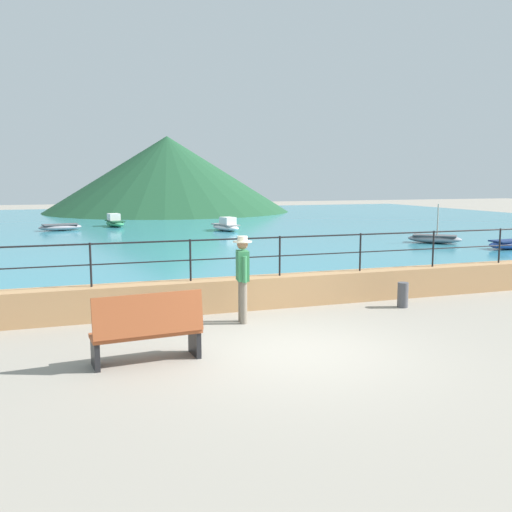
{
  "coord_description": "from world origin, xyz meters",
  "views": [
    {
      "loc": [
        -3.46,
        -8.36,
        2.86
      ],
      "look_at": [
        0.63,
        3.7,
        1.1
      ],
      "focal_mm": 39.02,
      "sensor_mm": 36.0,
      "label": 1
    }
  ],
  "objects_px": {
    "bench_main": "(148,328)",
    "boat_0": "(226,226)",
    "boat_5": "(60,227)",
    "person_walking": "(243,275)",
    "bollard": "(403,295)",
    "boat_2": "(512,244)",
    "boat_1": "(115,222)",
    "boat_3": "(435,239)"
  },
  "relations": [
    {
      "from": "bench_main",
      "to": "boat_2",
      "type": "distance_m",
      "value": 18.54
    },
    {
      "from": "bollard",
      "to": "boat_5",
      "type": "xyz_separation_m",
      "value": [
        -7.48,
        21.88,
        -0.03
      ]
    },
    {
      "from": "boat_2",
      "to": "boat_3",
      "type": "relative_size",
      "value": 1.01
    },
    {
      "from": "boat_3",
      "to": "person_walking",
      "type": "bearing_deg",
      "value": -139.81
    },
    {
      "from": "boat_1",
      "to": "boat_3",
      "type": "distance_m",
      "value": 18.61
    },
    {
      "from": "boat_0",
      "to": "boat_3",
      "type": "distance_m",
      "value": 11.28
    },
    {
      "from": "boat_5",
      "to": "bollard",
      "type": "bearing_deg",
      "value": -71.11
    },
    {
      "from": "bench_main",
      "to": "person_walking",
      "type": "height_order",
      "value": "person_walking"
    },
    {
      "from": "person_walking",
      "to": "boat_0",
      "type": "distance_m",
      "value": 19.61
    },
    {
      "from": "boat_5",
      "to": "person_walking",
      "type": "bearing_deg",
      "value": -80.53
    },
    {
      "from": "bench_main",
      "to": "boat_2",
      "type": "xyz_separation_m",
      "value": [
        15.98,
        9.4,
        -0.3
      ]
    },
    {
      "from": "bollard",
      "to": "bench_main",
      "type": "bearing_deg",
      "value": -161.15
    },
    {
      "from": "bollard",
      "to": "boat_0",
      "type": "bearing_deg",
      "value": 86.5
    },
    {
      "from": "boat_0",
      "to": "boat_5",
      "type": "relative_size",
      "value": 1.01
    },
    {
      "from": "bollard",
      "to": "boat_2",
      "type": "bearing_deg",
      "value": 36.31
    },
    {
      "from": "boat_5",
      "to": "bench_main",
      "type": "bearing_deg",
      "value": -86.36
    },
    {
      "from": "bollard",
      "to": "boat_5",
      "type": "height_order",
      "value": "bollard"
    },
    {
      "from": "person_walking",
      "to": "boat_2",
      "type": "xyz_separation_m",
      "value": [
        13.83,
        7.49,
        -0.72
      ]
    },
    {
      "from": "bench_main",
      "to": "boat_0",
      "type": "height_order",
      "value": "bench_main"
    },
    {
      "from": "bollard",
      "to": "boat_1",
      "type": "distance_m",
      "value": 24.12
    },
    {
      "from": "bench_main",
      "to": "boat_0",
      "type": "relative_size",
      "value": 0.71
    },
    {
      "from": "boat_0",
      "to": "boat_1",
      "type": "distance_m",
      "value": 7.39
    },
    {
      "from": "boat_3",
      "to": "bollard",
      "type": "bearing_deg",
      "value": -129.39
    },
    {
      "from": "boat_1",
      "to": "person_walking",
      "type": "bearing_deg",
      "value": -88.57
    },
    {
      "from": "boat_0",
      "to": "boat_5",
      "type": "xyz_separation_m",
      "value": [
        -8.64,
        3.04,
        -0.07
      ]
    },
    {
      "from": "bollard",
      "to": "boat_2",
      "type": "xyz_separation_m",
      "value": [
        10.02,
        7.36,
        -0.03
      ]
    },
    {
      "from": "person_walking",
      "to": "boat_1",
      "type": "relative_size",
      "value": 0.72
    },
    {
      "from": "boat_1",
      "to": "boat_2",
      "type": "relative_size",
      "value": 1.03
    },
    {
      "from": "bollard",
      "to": "boat_0",
      "type": "distance_m",
      "value": 18.87
    },
    {
      "from": "person_walking",
      "to": "bollard",
      "type": "distance_m",
      "value": 3.88
    },
    {
      "from": "bollard",
      "to": "boat_3",
      "type": "height_order",
      "value": "boat_3"
    },
    {
      "from": "boat_5",
      "to": "boat_2",
      "type": "bearing_deg",
      "value": -39.67
    },
    {
      "from": "person_walking",
      "to": "boat_2",
      "type": "distance_m",
      "value": 15.74
    },
    {
      "from": "bollard",
      "to": "boat_1",
      "type": "relative_size",
      "value": 0.23
    },
    {
      "from": "boat_2",
      "to": "boat_3",
      "type": "xyz_separation_m",
      "value": [
        -1.71,
        2.75,
        0.01
      ]
    },
    {
      "from": "bench_main",
      "to": "bollard",
      "type": "relative_size",
      "value": 3.08
    },
    {
      "from": "bench_main",
      "to": "boat_0",
      "type": "distance_m",
      "value": 22.05
    },
    {
      "from": "bench_main",
      "to": "boat_5",
      "type": "xyz_separation_m",
      "value": [
        -1.52,
        23.91,
        -0.3
      ]
    },
    {
      "from": "bench_main",
      "to": "boat_5",
      "type": "relative_size",
      "value": 0.71
    },
    {
      "from": "person_walking",
      "to": "boat_2",
      "type": "height_order",
      "value": "person_walking"
    },
    {
      "from": "bench_main",
      "to": "boat_5",
      "type": "bearing_deg",
      "value": 93.64
    },
    {
      "from": "boat_2",
      "to": "boat_5",
      "type": "bearing_deg",
      "value": 140.33
    }
  ]
}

